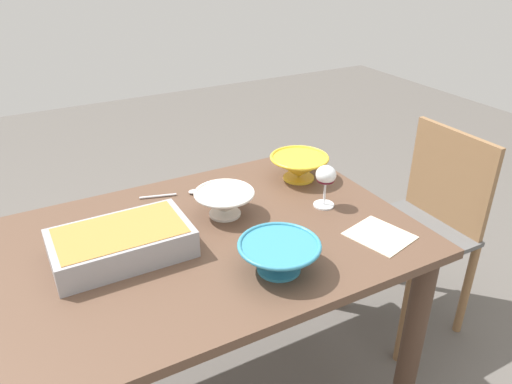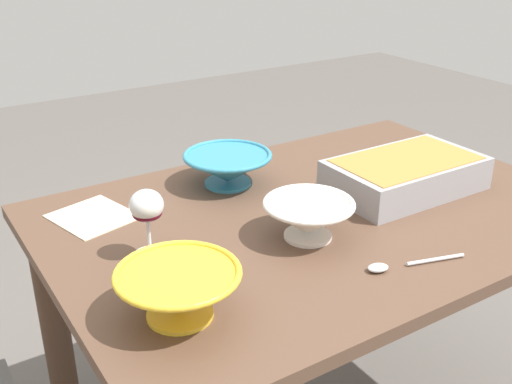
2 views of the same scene
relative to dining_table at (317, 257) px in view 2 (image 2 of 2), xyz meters
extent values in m
cube|color=brown|center=(0.00, 0.00, 0.12)|extent=(1.29, 0.88, 0.03)
cylinder|color=#493427|center=(-0.58, 0.37, -0.25)|extent=(0.07, 0.07, 0.71)
cylinder|color=#493427|center=(0.58, 0.37, -0.25)|extent=(0.07, 0.07, 0.71)
cylinder|color=white|center=(-0.44, 0.01, 0.13)|extent=(0.07, 0.07, 0.01)
cylinder|color=white|center=(-0.44, 0.01, 0.18)|extent=(0.01, 0.01, 0.08)
ellipsoid|color=white|center=(-0.44, 0.01, 0.25)|extent=(0.07, 0.07, 0.06)
ellipsoid|color=#4C0A19|center=(-0.44, 0.01, 0.23)|extent=(0.06, 0.06, 0.03)
cube|color=#99999E|center=(0.26, -0.02, 0.17)|extent=(0.39, 0.23, 0.09)
cube|color=#B27A38|center=(0.26, -0.02, 0.21)|extent=(0.36, 0.21, 0.02)
cylinder|color=white|center=(-0.11, -0.10, 0.13)|extent=(0.11, 0.11, 0.01)
cone|color=white|center=(-0.11, -0.10, 0.18)|extent=(0.19, 0.19, 0.07)
torus|color=white|center=(-0.11, -0.10, 0.21)|extent=(0.20, 0.20, 0.01)
cylinder|color=yellow|center=(-0.48, -0.21, 0.13)|extent=(0.12, 0.12, 0.01)
cone|color=yellow|center=(-0.48, -0.21, 0.18)|extent=(0.22, 0.22, 0.08)
torus|color=yellow|center=(-0.48, -0.21, 0.22)|extent=(0.23, 0.23, 0.01)
cylinder|color=teal|center=(-0.11, 0.25, 0.13)|extent=(0.12, 0.12, 0.01)
cone|color=teal|center=(-0.11, 0.25, 0.18)|extent=(0.23, 0.23, 0.07)
torus|color=teal|center=(-0.11, 0.25, 0.21)|extent=(0.23, 0.23, 0.01)
cylinder|color=silver|center=(0.05, -0.32, 0.14)|extent=(0.13, 0.04, 0.01)
ellipsoid|color=silver|center=(-0.07, -0.29, 0.14)|extent=(0.05, 0.04, 0.01)
cube|color=beige|center=(-0.48, 0.26, 0.13)|extent=(0.20, 0.22, 0.00)
camera|label=1|loc=(0.49, 1.21, 0.97)|focal=34.44mm
camera|label=2|loc=(-0.85, -1.05, 0.78)|focal=43.15mm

